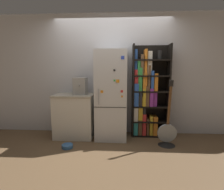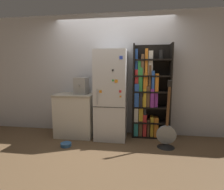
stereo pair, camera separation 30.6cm
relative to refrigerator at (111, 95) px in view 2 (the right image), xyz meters
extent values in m
plane|color=brown|center=(0.00, -0.14, -0.89)|extent=(16.00, 16.00, 0.00)
cube|color=silver|center=(0.00, 0.34, 0.41)|extent=(8.00, 0.05, 2.60)
cube|color=silver|center=(0.00, 0.00, 0.00)|extent=(0.62, 0.63, 1.79)
cube|color=#333333|center=(0.00, -0.32, -0.19)|extent=(0.61, 0.01, 0.01)
cube|color=#B2B2B7|center=(-0.22, -0.33, 0.01)|extent=(0.02, 0.02, 0.30)
cube|color=orange|center=(-0.16, -0.32, 0.11)|extent=(0.05, 0.01, 0.05)
cube|color=orange|center=(0.22, -0.32, 0.02)|extent=(0.03, 0.01, 0.03)
cube|color=red|center=(0.22, -0.32, 0.12)|extent=(0.04, 0.01, 0.04)
cube|color=orange|center=(0.14, -0.32, 0.30)|extent=(0.06, 0.02, 0.06)
cube|color=black|center=(0.08, -0.32, 0.50)|extent=(0.03, 0.01, 0.03)
cube|color=green|center=(0.08, -0.32, 0.32)|extent=(0.03, 0.01, 0.03)
cube|color=blue|center=(0.23, -0.32, 0.73)|extent=(0.06, 0.01, 0.06)
cube|color=black|center=(0.45, 0.15, 0.07)|extent=(0.03, 0.32, 1.92)
cube|color=black|center=(1.18, 0.15, 0.07)|extent=(0.03, 0.32, 1.92)
cube|color=black|center=(0.81, 0.30, 0.07)|extent=(0.76, 0.03, 1.92)
cube|color=black|center=(0.81, 0.15, -0.88)|extent=(0.70, 0.29, 0.03)
cube|color=black|center=(0.81, 0.15, -0.57)|extent=(0.70, 0.29, 0.03)
cube|color=black|center=(0.81, 0.15, -0.25)|extent=(0.70, 0.29, 0.03)
cube|color=black|center=(0.81, 0.15, 0.07)|extent=(0.70, 0.29, 0.03)
cube|color=black|center=(0.81, 0.15, 0.39)|extent=(0.70, 0.29, 0.03)
cube|color=black|center=(0.81, 0.15, 0.71)|extent=(0.70, 0.29, 0.03)
cube|color=teal|center=(0.51, 0.15, -0.66)|extent=(0.09, 0.24, 0.41)
cube|color=brown|center=(0.61, 0.14, -0.70)|extent=(0.08, 0.22, 0.32)
cube|color=red|center=(0.69, 0.16, -0.64)|extent=(0.07, 0.26, 0.45)
cube|color=brown|center=(0.77, 0.15, -0.69)|extent=(0.04, 0.21, 0.35)
cube|color=gold|center=(0.84, 0.16, -0.66)|extent=(0.06, 0.23, 0.41)
cube|color=orange|center=(0.92, 0.15, -0.66)|extent=(0.08, 0.25, 0.40)
cube|color=silver|center=(0.51, 0.15, -0.29)|extent=(0.08, 0.25, 0.53)
cube|color=gold|center=(0.61, 0.16, -0.30)|extent=(0.09, 0.22, 0.52)
cube|color=#262628|center=(0.69, 0.16, -0.32)|extent=(0.05, 0.23, 0.47)
cube|color=#2D59B2|center=(0.52, 0.14, 0.00)|extent=(0.09, 0.26, 0.47)
cube|color=#262628|center=(0.60, 0.15, -0.05)|extent=(0.06, 0.26, 0.38)
cube|color=gold|center=(0.68, 0.14, -0.05)|extent=(0.05, 0.25, 0.37)
cube|color=brown|center=(0.74, 0.16, -0.02)|extent=(0.07, 0.27, 0.43)
cube|color=purple|center=(0.82, 0.15, -0.05)|extent=(0.07, 0.27, 0.37)
cube|color=purple|center=(0.90, 0.16, -0.08)|extent=(0.06, 0.24, 0.32)
cube|color=red|center=(0.51, 0.16, 0.30)|extent=(0.07, 0.25, 0.44)
cube|color=#338C3F|center=(0.59, 0.15, 0.32)|extent=(0.08, 0.26, 0.47)
cube|color=orange|center=(0.69, 0.16, 0.26)|extent=(0.09, 0.23, 0.36)
cube|color=brown|center=(0.77, 0.16, 0.34)|extent=(0.05, 0.24, 0.52)
cube|color=#2D59B2|center=(0.83, 0.14, 0.29)|extent=(0.05, 0.26, 0.41)
cube|color=orange|center=(0.91, 0.15, 0.26)|extent=(0.07, 0.26, 0.36)
cube|color=#2D59B2|center=(0.50, 0.16, 0.66)|extent=(0.05, 0.21, 0.52)
cube|color=#338C3F|center=(0.56, 0.14, 0.56)|extent=(0.05, 0.22, 0.32)
cube|color=brown|center=(0.62, 0.15, 0.61)|extent=(0.06, 0.26, 0.42)
cube|color=orange|center=(0.69, 0.15, 0.66)|extent=(0.05, 0.22, 0.52)
cube|color=silver|center=(0.77, 0.16, 0.64)|extent=(0.09, 0.21, 0.48)
cylinder|color=black|center=(0.99, 0.15, 0.81)|extent=(0.10, 0.10, 0.18)
cube|color=silver|center=(-0.77, 0.02, -0.46)|extent=(0.78, 0.60, 0.86)
cube|color=#B2A893|center=(-0.77, 0.02, -0.01)|extent=(0.80, 0.62, 0.04)
cube|color=#A5A39E|center=(-0.65, 0.03, 0.18)|extent=(0.25, 0.28, 0.35)
cylinder|color=#A5A39E|center=(-0.65, -0.14, 0.20)|extent=(0.04, 0.06, 0.04)
cone|color=black|center=(1.06, -0.35, -0.86)|extent=(0.32, 0.32, 0.06)
cylinder|color=gray|center=(1.06, -0.35, -0.66)|extent=(0.35, 0.09, 0.35)
cube|color=brown|center=(1.06, -0.42, -0.13)|extent=(0.04, 0.12, 0.71)
cube|color=black|center=(1.06, -0.48, 0.28)|extent=(0.07, 0.04, 0.11)
cylinder|color=#3366A5|center=(-0.76, -0.58, -0.86)|extent=(0.20, 0.20, 0.06)
torus|color=#3366A5|center=(-0.76, -0.58, -0.84)|extent=(0.20, 0.20, 0.01)
camera|label=1|loc=(0.24, -3.53, 0.49)|focal=28.00mm
camera|label=2|loc=(0.54, -3.50, 0.49)|focal=28.00mm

